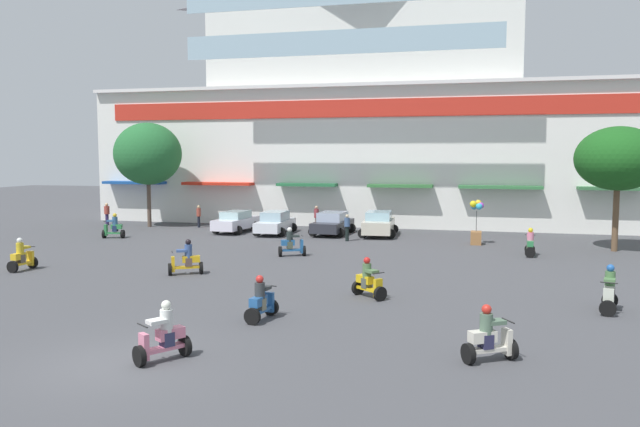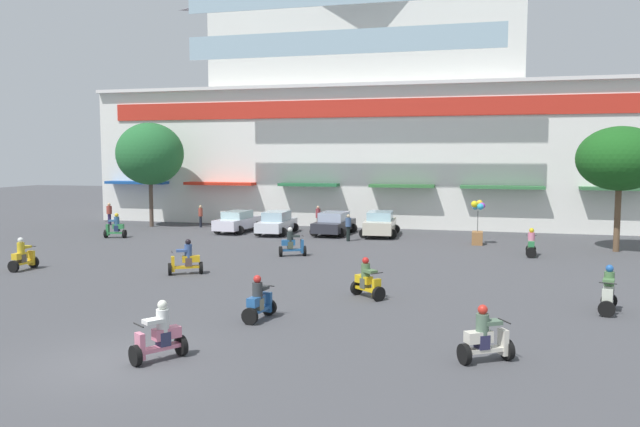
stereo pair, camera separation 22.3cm
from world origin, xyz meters
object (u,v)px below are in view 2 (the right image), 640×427
at_px(scooter_rider_8, 186,260).
at_px(pedestrian_3, 109,213).
at_px(pedestrian_2, 318,216).
at_px(balloon_vendor_cart, 478,226).
at_px(plaza_tree_1, 620,159).
at_px(plaza_tree_0, 150,154).
at_px(scooter_rider_6, 23,257).
at_px(parked_car_1, 277,223).
at_px(scooter_rider_1, 531,244).
at_px(scooter_rider_3, 292,244).
at_px(parked_car_0, 237,221).
at_px(parked_car_3, 380,224).
at_px(scooter_rider_4, 259,301).
at_px(scooter_rider_0, 115,228).
at_px(parked_car_2, 334,223).
at_px(pedestrian_0, 348,226).
at_px(scooter_rider_5, 160,336).
at_px(scooter_rider_2, 485,339).
at_px(scooter_rider_7, 608,293).
at_px(scooter_rider_9, 367,281).
at_px(pedestrian_1, 201,215).

bearing_deg(scooter_rider_8, pedestrian_3, 131.60).
relative_size(scooter_rider_8, pedestrian_2, 0.94).
bearing_deg(balloon_vendor_cart, plaza_tree_1, -6.33).
xyz_separation_m(plaza_tree_0, scooter_rider_6, (3.12, -16.75, -4.59)).
bearing_deg(pedestrian_3, parked_car_1, -8.07).
bearing_deg(scooter_rider_1, scooter_rider_3, -165.54).
height_order(parked_car_0, scooter_rider_6, scooter_rider_6).
relative_size(scooter_rider_1, scooter_rider_3, 0.98).
xyz_separation_m(plaza_tree_0, parked_car_3, (16.73, -1.03, -4.41)).
bearing_deg(scooter_rider_8, scooter_rider_3, 62.65).
relative_size(parked_car_0, scooter_rider_4, 2.93).
bearing_deg(scooter_rider_0, scooter_rider_1, -2.05).
bearing_deg(scooter_rider_3, pedestrian_2, 98.22).
relative_size(parked_car_2, pedestrian_0, 2.73).
bearing_deg(scooter_rider_6, parked_car_2, 55.98).
height_order(parked_car_0, pedestrian_0, pedestrian_0).
bearing_deg(balloon_vendor_cart, scooter_rider_5, -108.17).
relative_size(scooter_rider_0, scooter_rider_2, 1.06).
xyz_separation_m(parked_car_0, pedestrian_2, (4.82, 2.86, 0.21)).
xyz_separation_m(parked_car_1, scooter_rider_5, (5.17, -24.61, -0.12)).
relative_size(pedestrian_0, balloon_vendor_cart, 0.63).
xyz_separation_m(plaza_tree_1, scooter_rider_7, (-2.89, -14.11, -4.29)).
xyz_separation_m(plaza_tree_0, scooter_rider_5, (15.22, -26.35, -4.58)).
bearing_deg(scooter_rider_4, scooter_rider_6, 157.95).
distance_m(plaza_tree_0, scooter_rider_1, 26.77).
bearing_deg(scooter_rider_3, scooter_rider_6, -147.41).
bearing_deg(parked_car_3, scooter_rider_7, -59.13).
relative_size(parked_car_3, pedestrian_2, 2.60).
relative_size(scooter_rider_9, pedestrian_1, 0.93).
relative_size(plaza_tree_1, parked_car_0, 1.56).
xyz_separation_m(parked_car_2, pedestrian_2, (-1.72, 2.47, 0.20)).
distance_m(plaza_tree_1, scooter_rider_2, 21.79).
bearing_deg(parked_car_3, balloon_vendor_cart, -21.42).
xyz_separation_m(scooter_rider_3, pedestrian_1, (-10.03, 10.47, 0.29)).
relative_size(scooter_rider_3, pedestrian_0, 0.93).
relative_size(scooter_rider_6, scooter_rider_8, 0.97).
distance_m(scooter_rider_7, scooter_rider_9, 8.03).
xyz_separation_m(scooter_rider_7, pedestrian_2, (-15.05, 19.72, 0.28)).
xyz_separation_m(parked_car_2, scooter_rider_6, (-10.60, -15.70, -0.12)).
xyz_separation_m(parked_car_3, scooter_rider_3, (-3.07, -8.99, -0.16)).
xyz_separation_m(scooter_rider_2, pedestrian_2, (-11.14, 25.85, 0.33)).
bearing_deg(scooter_rider_7, scooter_rider_3, 148.27).
bearing_deg(pedestrian_2, scooter_rider_2, -66.69).
bearing_deg(scooter_rider_2, scooter_rider_1, 82.51).
height_order(plaza_tree_0, scooter_rider_1, plaza_tree_0).
bearing_deg(parked_car_0, pedestrian_1, 152.04).
bearing_deg(pedestrian_1, scooter_rider_7, -38.67).
relative_size(parked_car_3, scooter_rider_6, 2.85).
bearing_deg(parked_car_2, scooter_rider_7, -52.30).
bearing_deg(scooter_rider_2, balloon_vendor_cart, 91.06).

